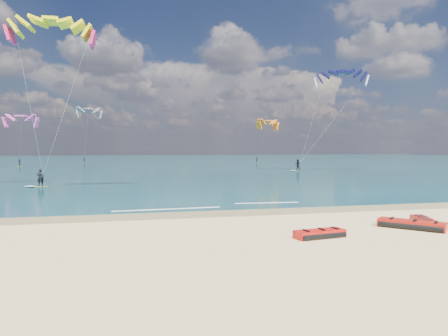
# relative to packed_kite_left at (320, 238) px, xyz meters

# --- Properties ---
(ground) EXTENTS (320.00, 320.00, 0.00)m
(ground) POSITION_rel_packed_kite_left_xyz_m (-3.46, 43.81, 0.00)
(ground) COLOR tan
(ground) RESTS_ON ground
(wet_sand_strip) EXTENTS (320.00, 2.40, 0.01)m
(wet_sand_strip) POSITION_rel_packed_kite_left_xyz_m (-3.46, 6.81, 0.00)
(wet_sand_strip) COLOR brown
(wet_sand_strip) RESTS_ON ground
(sea) EXTENTS (320.00, 200.00, 0.04)m
(sea) POSITION_rel_packed_kite_left_xyz_m (-3.46, 107.81, 0.02)
(sea) COLOR #0B3940
(sea) RESTS_ON ground
(packed_kite_left) EXTENTS (2.45, 1.36, 0.37)m
(packed_kite_left) POSITION_rel_packed_kite_left_xyz_m (0.00, 0.00, 0.00)
(packed_kite_left) COLOR red
(packed_kite_left) RESTS_ON ground
(packed_kite_mid) EXTENTS (2.94, 3.06, 0.44)m
(packed_kite_mid) POSITION_rel_packed_kite_left_xyz_m (4.89, 0.75, 0.00)
(packed_kite_mid) COLOR red
(packed_kite_mid) RESTS_ON ground
(packed_kite_right) EXTENTS (1.66, 2.31, 0.36)m
(packed_kite_right) POSITION_rel_packed_kite_left_xyz_m (6.21, 1.60, 0.00)
(packed_kite_right) COLOR #A51007
(packed_kite_right) RESTS_ON ground
(kitesurfer_main) EXTENTS (8.17, 6.06, 15.62)m
(kitesurfer_main) POSITION_rel_packed_kite_left_xyz_m (-14.84, 23.17, 8.18)
(kitesurfer_main) COLOR #B4C216
(kitesurfer_main) RESTS_ON sea
(kitesurfer_far) EXTENTS (12.13, 7.57, 17.03)m
(kitesurfer_far) POSITION_rel_packed_kite_left_xyz_m (21.30, 43.17, 8.82)
(kitesurfer_far) COLOR #94B81B
(kitesurfer_far) RESTS_ON sea
(shoreline_foam) EXTENTS (12.02, 1.87, 0.01)m
(shoreline_foam) POSITION_rel_packed_kite_left_xyz_m (-2.79, 9.33, 0.04)
(shoreline_foam) COLOR white
(shoreline_foam) RESTS_ON ground
(distant_kites) EXTENTS (59.75, 19.11, 13.07)m
(distant_kites) POSITION_rel_packed_kite_left_xyz_m (-7.45, 78.48, 5.67)
(distant_kites) COLOR gray
(distant_kites) RESTS_ON ground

